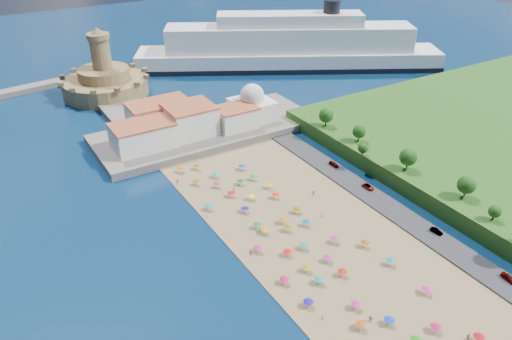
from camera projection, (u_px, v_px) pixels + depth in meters
ground at (289, 234)px, 144.04m from camera, size 700.00×700.00×0.00m
terrace at (207, 130)px, 202.11m from camera, size 90.00×36.00×3.00m
jetty at (127, 113)px, 218.38m from camera, size 18.00×70.00×2.40m
waterfront_buildings at (176, 122)px, 193.56m from camera, size 57.00×29.00×11.00m
domed_building at (252, 105)px, 205.96m from camera, size 16.00×16.00×15.00m
fortress at (105, 81)px, 237.99m from camera, size 40.00×40.00×32.40m
cruise_ship at (289, 49)px, 271.72m from camera, size 157.06×101.97×36.29m
beach_parasols at (308, 250)px, 134.15m from camera, size 31.78×116.48×2.20m
beachgoers at (279, 229)px, 144.15m from camera, size 37.14×102.09×1.82m
parked_cars at (400, 207)px, 153.82m from camera, size 2.16×73.98×1.44m
hillside_trees at (431, 174)px, 153.96m from camera, size 13.52×110.75×7.73m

